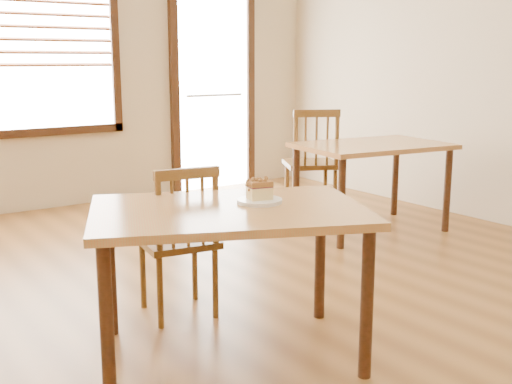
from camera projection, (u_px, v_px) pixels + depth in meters
ground at (243, 381)px, 2.93m from camera, size 8.00×8.00×0.00m
window_right at (28, 19)px, 5.91m from camera, size 1.76×0.10×1.96m
entry_door at (213, 82)px, 7.17m from camera, size 1.08×0.06×2.29m
cafe_table_main at (228, 226)px, 3.07m from camera, size 1.53×1.31×0.75m
cafe_chair_main at (180, 240)px, 3.60m from camera, size 0.46×0.46×0.89m
cafe_table_second at (372, 155)px, 5.41m from camera, size 1.32×0.97×0.75m
cafe_chair_second at (312, 162)px, 5.88m from camera, size 0.62×0.62×1.02m
plate at (260, 201)px, 3.16m from camera, size 0.22×0.22×0.02m
cake_slice at (259, 189)px, 3.15m from camera, size 0.13×0.11×0.11m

